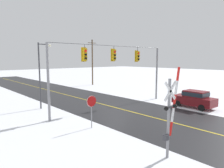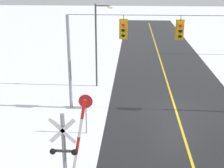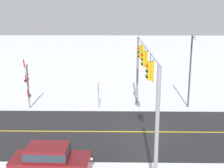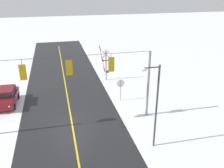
# 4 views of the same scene
# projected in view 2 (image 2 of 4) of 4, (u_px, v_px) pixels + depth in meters

# --- Properties ---
(ground_plane) EXTENTS (160.00, 160.00, 0.00)m
(ground_plane) POSITION_uv_depth(u_px,v_px,m) (176.00, 111.00, 20.59)
(ground_plane) COLOR white
(road_asphalt) EXTENTS (9.00, 80.00, 0.01)m
(road_asphalt) POSITION_uv_depth(u_px,v_px,m) (167.00, 82.00, 26.25)
(road_asphalt) COLOR black
(road_asphalt) RESTS_ON ground
(lane_centre_line) EXTENTS (0.14, 72.00, 0.01)m
(lane_centre_line) POSITION_uv_depth(u_px,v_px,m) (167.00, 82.00, 26.25)
(lane_centre_line) COLOR gold
(lane_centre_line) RESTS_ON ground
(signal_span) EXTENTS (14.20, 0.47, 6.22)m
(signal_span) POSITION_uv_depth(u_px,v_px,m) (180.00, 48.00, 19.21)
(signal_span) COLOR gray
(signal_span) RESTS_ON ground
(stop_sign) EXTENTS (0.80, 0.09, 2.35)m
(stop_sign) POSITION_uv_depth(u_px,v_px,m) (86.00, 105.00, 17.04)
(stop_sign) COLOR gray
(stop_sign) RESTS_ON ground
(railroad_crossing) EXTENTS (1.33, 0.31, 4.54)m
(railroad_crossing) POSITION_uv_depth(u_px,v_px,m) (66.00, 159.00, 10.99)
(railroad_crossing) COLOR gray
(railroad_crossing) RESTS_ON ground
(streetlamp_near) EXTENTS (1.39, 0.28, 6.50)m
(streetlamp_near) POSITION_uv_depth(u_px,v_px,m) (99.00, 38.00, 23.98)
(streetlamp_near) COLOR #38383D
(streetlamp_near) RESTS_ON ground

